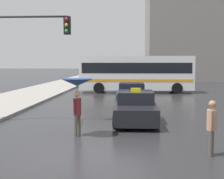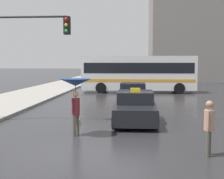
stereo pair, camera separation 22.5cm
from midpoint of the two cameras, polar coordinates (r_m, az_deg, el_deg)
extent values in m
plane|color=#262628|center=(8.97, -5.53, -12.48)|extent=(300.00, 300.00, 0.00)
cube|color=black|center=(14.13, 4.72, -3.96)|extent=(1.80, 4.33, 0.70)
cube|color=black|center=(14.26, 4.73, -1.38)|extent=(1.58, 1.95, 0.54)
cylinder|color=black|center=(12.88, 8.59, -5.81)|extent=(0.20, 0.60, 0.60)
cylinder|color=black|center=(12.86, 0.93, -5.77)|extent=(0.20, 0.60, 0.60)
cylinder|color=black|center=(15.52, 7.83, -3.99)|extent=(0.20, 0.60, 0.60)
cylinder|color=black|center=(15.51, 1.50, -3.95)|extent=(0.20, 0.60, 0.60)
cube|color=yellow|center=(14.02, 4.75, -0.06)|extent=(0.44, 0.16, 0.16)
cube|color=navy|center=(20.00, 4.14, -1.35)|extent=(1.80, 4.25, 0.71)
cube|color=black|center=(20.16, 4.15, 0.44)|extent=(1.58, 1.91, 0.51)
cylinder|color=black|center=(18.74, 6.75, -2.46)|extent=(0.20, 0.60, 0.60)
cylinder|color=black|center=(18.74, 1.51, -2.43)|extent=(0.20, 0.60, 0.60)
cylinder|color=black|center=(21.35, 6.44, -1.57)|extent=(0.20, 0.60, 0.60)
cylinder|color=black|center=(21.35, 1.84, -1.54)|extent=(0.20, 0.60, 0.60)
cube|color=silver|center=(28.64, 5.06, 3.04)|extent=(10.18, 2.51, 3.04)
cube|color=black|center=(28.63, 5.07, 3.97)|extent=(9.67, 2.53, 0.93)
cube|color=orange|center=(28.67, 5.05, 1.78)|extent=(9.88, 2.53, 0.24)
cylinder|color=black|center=(30.17, 11.79, 0.56)|extent=(0.96, 0.28, 0.96)
cylinder|color=black|center=(27.80, 12.44, 0.20)|extent=(0.96, 0.28, 0.96)
cylinder|color=black|center=(30.04, -1.31, 0.65)|extent=(0.96, 0.28, 0.96)
cylinder|color=black|center=(27.66, -1.79, 0.28)|extent=(0.96, 0.28, 0.96)
cylinder|color=#4C473D|center=(11.50, -6.38, -6.63)|extent=(0.16, 0.16, 0.77)
cylinder|color=#4C473D|center=(11.68, -5.75, -6.45)|extent=(0.16, 0.16, 0.77)
cylinder|color=maroon|center=(11.48, -6.09, -3.15)|extent=(0.39, 0.39, 0.61)
sphere|color=tan|center=(11.42, -6.11, -0.82)|extent=(0.23, 0.23, 0.23)
cylinder|color=maroon|center=(11.32, -6.65, -3.03)|extent=(0.09, 0.09, 0.52)
cylinder|color=maroon|center=(11.62, -5.56, -2.82)|extent=(0.09, 0.09, 0.52)
cone|color=navy|center=(11.39, -6.13, 1.31)|extent=(1.18, 1.18, 0.26)
cylinder|color=black|center=(11.41, -6.12, -0.41)|extent=(0.02, 0.02, 0.69)
cube|color=#BFB28C|center=(11.83, -5.50, -6.12)|extent=(0.17, 0.21, 0.28)
cylinder|color=#4C473D|center=(9.63, 17.97, -9.17)|extent=(0.15, 0.15, 0.75)
cylinder|color=#4C473D|center=(9.42, 17.81, -9.48)|extent=(0.15, 0.15, 0.75)
cylinder|color=tan|center=(9.39, 18.00, -5.36)|extent=(0.38, 0.38, 0.59)
sphere|color=#997051|center=(9.32, 18.07, -2.61)|extent=(0.22, 0.22, 0.22)
cylinder|color=tan|center=(9.56, 18.14, -4.91)|extent=(0.09, 0.09, 0.50)
cylinder|color=tan|center=(9.20, 17.86, -5.28)|extent=(0.09, 0.09, 0.50)
cylinder|color=black|center=(14.86, -14.65, 12.73)|extent=(3.54, 0.10, 0.10)
cube|color=black|center=(14.35, -7.77, 11.52)|extent=(0.28, 0.28, 0.80)
sphere|color=red|center=(14.23, -7.92, 12.63)|extent=(0.16, 0.16, 0.16)
sphere|color=orange|center=(14.20, -7.91, 11.59)|extent=(0.16, 0.16, 0.16)
sphere|color=green|center=(14.17, -7.90, 10.55)|extent=(0.16, 0.16, 0.16)
cube|color=gray|center=(53.13, 13.64, 15.01)|extent=(11.51, 13.70, 24.37)
camera|label=1|loc=(0.11, -89.57, 0.04)|focal=50.00mm
camera|label=2|loc=(0.11, 90.43, -0.04)|focal=50.00mm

